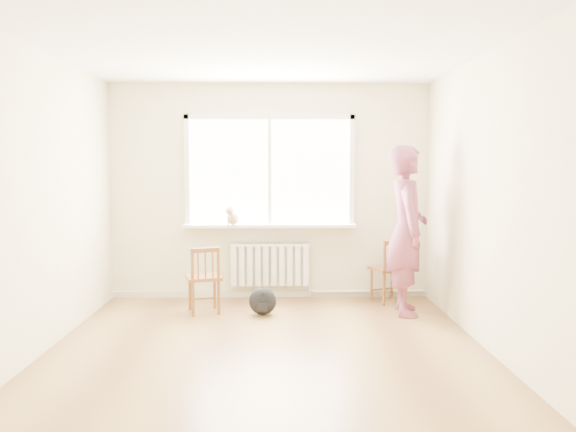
{
  "coord_description": "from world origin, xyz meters",
  "views": [
    {
      "loc": [
        0.09,
        -4.83,
        1.66
      ],
      "look_at": [
        0.21,
        1.2,
        1.13
      ],
      "focal_mm": 35.0,
      "sensor_mm": 36.0,
      "label": 1
    }
  ],
  "objects_px": {
    "backpack": "(263,301)",
    "person": "(407,230)",
    "chair_left": "(204,280)",
    "chair_right": "(390,271)",
    "cat": "(233,216)"
  },
  "relations": [
    {
      "from": "chair_left",
      "to": "person",
      "type": "bearing_deg",
      "value": 163.64
    },
    {
      "from": "chair_left",
      "to": "person",
      "type": "height_order",
      "value": "person"
    },
    {
      "from": "chair_left",
      "to": "chair_right",
      "type": "distance_m",
      "value": 2.25
    },
    {
      "from": "cat",
      "to": "chair_right",
      "type": "bearing_deg",
      "value": 12.02
    },
    {
      "from": "backpack",
      "to": "person",
      "type": "bearing_deg",
      "value": 1.35
    },
    {
      "from": "person",
      "to": "chair_right",
      "type": "bearing_deg",
      "value": 13.09
    },
    {
      "from": "chair_right",
      "to": "backpack",
      "type": "height_order",
      "value": "chair_right"
    },
    {
      "from": "chair_right",
      "to": "cat",
      "type": "distance_m",
      "value": 2.04
    },
    {
      "from": "person",
      "to": "cat",
      "type": "distance_m",
      "value": 2.11
    },
    {
      "from": "cat",
      "to": "person",
      "type": "bearing_deg",
      "value": -1.48
    },
    {
      "from": "chair_left",
      "to": "cat",
      "type": "height_order",
      "value": "cat"
    },
    {
      "from": "person",
      "to": "cat",
      "type": "xyz_separation_m",
      "value": [
        -2.01,
        0.65,
        0.1
      ]
    },
    {
      "from": "person",
      "to": "backpack",
      "type": "xyz_separation_m",
      "value": [
        -1.62,
        -0.04,
        -0.8
      ]
    },
    {
      "from": "chair_right",
      "to": "cat",
      "type": "bearing_deg",
      "value": -24.83
    },
    {
      "from": "person",
      "to": "chair_left",
      "type": "bearing_deg",
      "value": 93.32
    }
  ]
}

